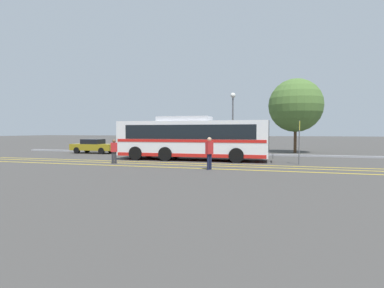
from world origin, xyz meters
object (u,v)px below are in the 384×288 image
at_px(parked_car_1, 155,146).
at_px(pedestrian_1, 209,151).
at_px(transit_bus, 192,138).
at_px(parked_car_0, 94,146).
at_px(parked_car_2, 215,147).
at_px(tree_0, 296,105).
at_px(pedestrian_0, 114,150).
at_px(street_lamp, 233,111).
at_px(bus_stop_sign, 299,137).

distance_m(parked_car_1, pedestrian_1, 11.22).
height_order(transit_bus, parked_car_1, transit_bus).
distance_m(parked_car_0, parked_car_2, 11.81).
bearing_deg(tree_0, pedestrian_1, -109.66).
xyz_separation_m(transit_bus, pedestrian_0, (-4.24, -3.72, -0.75)).
xyz_separation_m(transit_bus, pedestrian_1, (2.43, -5.09, -0.61)).
bearing_deg(street_lamp, pedestrian_0, -121.98).
relative_size(bus_stop_sign, tree_0, 0.39).
xyz_separation_m(transit_bus, parked_car_1, (-4.49, 3.74, -0.83)).
height_order(transit_bus, parked_car_2, transit_bus).
xyz_separation_m(pedestrian_0, street_lamp, (6.34, 10.16, 3.12)).
bearing_deg(parked_car_0, bus_stop_sign, 75.65).
xyz_separation_m(transit_bus, parked_car_2, (0.98, 3.87, -0.87)).
bearing_deg(pedestrian_1, street_lamp, -146.87).
distance_m(parked_car_2, bus_stop_sign, 8.17).
height_order(parked_car_2, tree_0, tree_0).
distance_m(transit_bus, parked_car_0, 11.53).
xyz_separation_m(parked_car_1, bus_stop_sign, (11.85, -4.86, 0.95)).
xyz_separation_m(pedestrian_0, tree_0, (12.01, 13.55, 3.74)).
bearing_deg(tree_0, street_lamp, -149.07).
height_order(transit_bus, pedestrian_1, transit_bus).
relative_size(transit_bus, parked_car_2, 2.26).
bearing_deg(parked_car_1, pedestrian_0, 3.27).
bearing_deg(bus_stop_sign, tree_0, 176.72).
height_order(parked_car_2, street_lamp, street_lamp).
relative_size(pedestrian_1, tree_0, 0.25).
distance_m(pedestrian_0, tree_0, 18.49).
bearing_deg(pedestrian_1, tree_0, -168.17).
bearing_deg(pedestrian_0, parked_car_2, -154.97).
height_order(transit_bus, pedestrian_0, transit_bus).
height_order(transit_bus, parked_car_0, transit_bus).
xyz_separation_m(pedestrian_0, pedestrian_1, (6.67, -1.38, 0.14)).
xyz_separation_m(parked_car_2, pedestrian_1, (1.46, -8.97, 0.26)).
height_order(transit_bus, street_lamp, street_lamp).
bearing_deg(parked_car_1, street_lamp, 113.70).
height_order(pedestrian_1, street_lamp, street_lamp).
bearing_deg(pedestrian_1, pedestrian_0, -70.15).
bearing_deg(parked_car_1, parked_car_2, 92.81).
bearing_deg(parked_car_1, parked_car_0, -89.60).
relative_size(parked_car_0, tree_0, 0.60).
xyz_separation_m(parked_car_2, pedestrian_0, (-5.22, -7.59, 0.12)).
bearing_deg(pedestrian_1, transit_bus, -122.97).
bearing_deg(bus_stop_sign, pedestrian_1, -52.30).
xyz_separation_m(parked_car_2, bus_stop_sign, (6.39, -4.99, 0.98)).
distance_m(transit_bus, parked_car_1, 5.90).
xyz_separation_m(parked_car_0, pedestrian_0, (6.59, -7.56, 0.19)).
xyz_separation_m(transit_bus, parked_car_0, (-10.83, 3.85, -0.94)).
bearing_deg(pedestrian_1, parked_car_1, -110.42).
bearing_deg(parked_car_2, street_lamp, 158.63).
relative_size(parked_car_1, street_lamp, 0.80).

